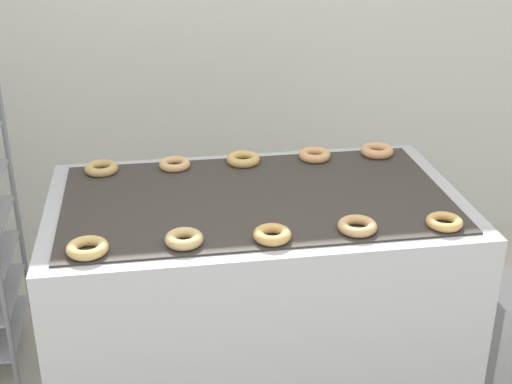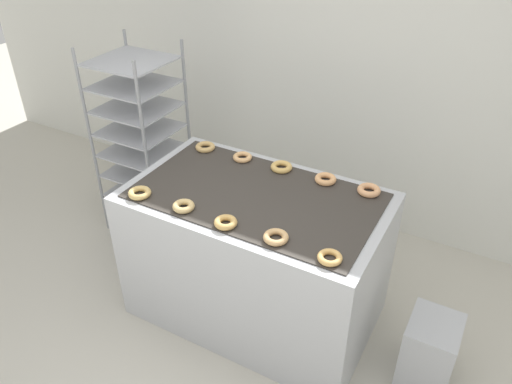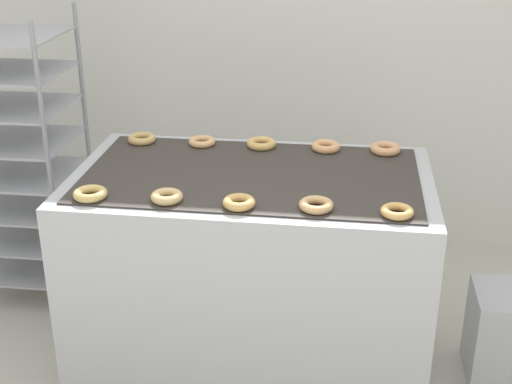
# 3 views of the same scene
# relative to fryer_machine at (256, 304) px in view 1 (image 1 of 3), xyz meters

# --- Properties ---
(wall_back) EXTENTS (8.00, 0.05, 2.80)m
(wall_back) POSITION_rel_fryer_machine_xyz_m (-0.00, 1.41, 0.92)
(wall_back) COLOR silver
(wall_back) RESTS_ON ground_plane
(fryer_machine) EXTENTS (1.58, 0.94, 0.97)m
(fryer_machine) POSITION_rel_fryer_machine_xyz_m (0.00, 0.00, 0.00)
(fryer_machine) COLOR #B7BABF
(fryer_machine) RESTS_ON ground_plane
(glaze_bin) EXTENTS (0.29, 0.34, 0.45)m
(glaze_bin) POSITION_rel_fryer_machine_xyz_m (1.17, 0.02, -0.26)
(glaze_bin) COLOR #B7BABF
(glaze_bin) RESTS_ON ground_plane
(donut_near_leftmost) EXTENTS (0.14, 0.14, 0.04)m
(donut_near_leftmost) POSITION_rel_fryer_machine_xyz_m (-0.61, -0.34, 0.50)
(donut_near_leftmost) COLOR #DEB669
(donut_near_leftmost) RESTS_ON fryer_machine
(donut_near_left) EXTENTS (0.13, 0.13, 0.04)m
(donut_near_left) POSITION_rel_fryer_machine_xyz_m (-0.30, -0.33, 0.51)
(donut_near_left) COLOR #DAB672
(donut_near_left) RESTS_ON fryer_machine
(donut_near_center) EXTENTS (0.13, 0.13, 0.04)m
(donut_near_center) POSITION_rel_fryer_machine_xyz_m (-0.00, -0.35, 0.50)
(donut_near_center) COLOR tan
(donut_near_center) RESTS_ON fryer_machine
(donut_near_right) EXTENTS (0.14, 0.14, 0.04)m
(donut_near_right) POSITION_rel_fryer_machine_xyz_m (0.30, -0.33, 0.50)
(donut_near_right) COLOR tan
(donut_near_right) RESTS_ON fryer_machine
(donut_near_rightmost) EXTENTS (0.13, 0.13, 0.03)m
(donut_near_rightmost) POSITION_rel_fryer_machine_xyz_m (0.61, -0.34, 0.50)
(donut_near_rightmost) COLOR #E6B060
(donut_near_rightmost) RESTS_ON fryer_machine
(donut_far_leftmost) EXTENTS (0.14, 0.14, 0.04)m
(donut_far_leftmost) POSITION_rel_fryer_machine_xyz_m (-0.59, 0.34, 0.50)
(donut_far_leftmost) COLOR tan
(donut_far_leftmost) RESTS_ON fryer_machine
(donut_far_left) EXTENTS (0.13, 0.13, 0.03)m
(donut_far_left) POSITION_rel_fryer_machine_xyz_m (-0.29, 0.34, 0.50)
(donut_far_left) COLOR #ECB272
(donut_far_left) RESTS_ON fryer_machine
(donut_far_center) EXTENTS (0.14, 0.14, 0.04)m
(donut_far_center) POSITION_rel_fryer_machine_xyz_m (0.00, 0.35, 0.50)
(donut_far_center) COLOR #E0B15E
(donut_far_center) RESTS_ON fryer_machine
(donut_far_right) EXTENTS (0.14, 0.14, 0.04)m
(donut_far_right) POSITION_rel_fryer_machine_xyz_m (0.31, 0.34, 0.51)
(donut_far_right) COLOR #ECA96C
(donut_far_right) RESTS_ON fryer_machine
(donut_far_rightmost) EXTENTS (0.14, 0.14, 0.04)m
(donut_far_rightmost) POSITION_rel_fryer_machine_xyz_m (0.59, 0.35, 0.51)
(donut_far_rightmost) COLOR #ECA771
(donut_far_rightmost) RESTS_ON fryer_machine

